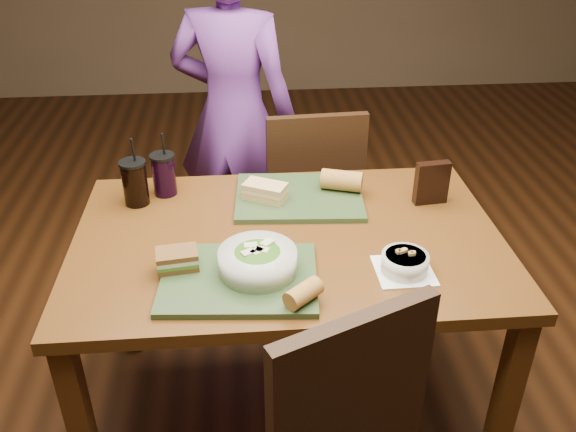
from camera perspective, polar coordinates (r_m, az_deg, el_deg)
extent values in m
plane|color=#381C0B|center=(2.35, 0.00, -17.48)|extent=(6.00, 6.00, 0.00)
cube|color=#542F10|center=(1.97, 19.50, -16.68)|extent=(0.06, 0.06, 0.71)
cube|color=#542F10|center=(2.43, -15.10, -5.54)|extent=(0.06, 0.06, 0.71)
cube|color=#542F10|center=(2.49, 13.17, -4.21)|extent=(0.06, 0.06, 0.71)
cube|color=#542F10|center=(1.87, 0.00, -2.38)|extent=(1.30, 0.85, 0.04)
cube|color=black|center=(1.43, 5.90, -16.96)|extent=(0.39, 0.20, 0.48)
cube|color=black|center=(2.69, 2.07, 1.10)|extent=(0.41, 0.41, 0.04)
cube|color=black|center=(2.42, 2.67, 4.22)|extent=(0.39, 0.06, 0.47)
cube|color=black|center=(2.65, -1.22, -4.96)|extent=(0.04, 0.04, 0.40)
cube|color=black|center=(2.69, 5.96, -4.59)|extent=(0.04, 0.04, 0.40)
cube|color=black|center=(2.93, -1.65, -1.14)|extent=(0.04, 0.04, 0.40)
cube|color=black|center=(2.97, 4.84, -0.85)|extent=(0.04, 0.04, 0.40)
imported|color=#5F2B78|center=(2.70, -5.08, 9.31)|extent=(0.65, 0.53, 1.53)
cube|color=#2C4121|center=(1.67, -4.60, -5.86)|extent=(0.44, 0.35, 0.02)
cube|color=#2C4121|center=(2.05, 1.04, 1.80)|extent=(0.44, 0.35, 0.02)
cylinder|color=silver|center=(1.66, -2.86, -4.24)|extent=(0.21, 0.21, 0.06)
ellipsoid|color=#427219|center=(1.65, -2.87, -3.88)|extent=(0.18, 0.18, 0.05)
cube|color=beige|center=(1.63, -3.76, -3.46)|extent=(0.04, 0.04, 0.01)
cube|color=beige|center=(1.64, -2.44, -3.23)|extent=(0.04, 0.04, 0.01)
cube|color=beige|center=(1.63, -2.93, -3.32)|extent=(0.04, 0.04, 0.01)
cube|color=beige|center=(1.67, -1.97, -2.53)|extent=(0.04, 0.04, 0.01)
cube|color=beige|center=(1.66, -3.51, -2.80)|extent=(0.04, 0.03, 0.01)
cube|color=white|center=(1.73, 10.78, -5.05)|extent=(0.16, 0.16, 0.00)
cylinder|color=silver|center=(1.72, 10.87, -4.30)|extent=(0.13, 0.13, 0.05)
cylinder|color=black|center=(1.70, 10.94, -3.75)|extent=(0.11, 0.11, 0.01)
cube|color=#B28947|center=(1.70, 10.31, -3.29)|extent=(0.02, 0.02, 0.01)
cube|color=#B28947|center=(1.70, 11.61, -3.42)|extent=(0.01, 0.01, 0.01)
cube|color=#B28947|center=(1.70, 11.43, -3.49)|extent=(0.01, 0.01, 0.01)
cube|color=#B28947|center=(1.70, 10.49, -3.30)|extent=(0.02, 0.02, 0.01)
cube|color=#B28947|center=(1.71, 10.85, -3.16)|extent=(0.02, 0.02, 0.01)
cube|color=#593819|center=(1.71, -10.27, -4.52)|extent=(0.12, 0.09, 0.02)
cube|color=#3F721E|center=(1.70, -10.31, -4.16)|extent=(0.12, 0.09, 0.01)
cube|color=beige|center=(1.70, -10.35, -3.85)|extent=(0.12, 0.09, 0.01)
cube|color=#593819|center=(1.69, -10.39, -3.47)|extent=(0.12, 0.09, 0.02)
cube|color=tan|center=(2.01, -2.14, 1.89)|extent=(0.16, 0.13, 0.02)
cube|color=orange|center=(2.01, -2.15, 2.20)|extent=(0.16, 0.13, 0.01)
cube|color=beige|center=(2.00, -2.15, 2.40)|extent=(0.16, 0.13, 0.01)
cube|color=tan|center=(2.00, -2.16, 2.79)|extent=(0.16, 0.13, 0.02)
cylinder|color=#AD7533|center=(1.55, 1.45, -7.24)|extent=(0.11, 0.11, 0.05)
cylinder|color=#AD7533|center=(2.07, 5.05, 3.34)|extent=(0.15, 0.11, 0.07)
cylinder|color=black|center=(2.06, -14.11, 2.93)|extent=(0.08, 0.08, 0.14)
cylinder|color=black|center=(2.02, -14.38, 4.84)|extent=(0.09, 0.09, 0.01)
cylinder|color=black|center=(2.00, -14.27, 5.92)|extent=(0.01, 0.02, 0.09)
cylinder|color=black|center=(2.10, -11.52, 3.72)|extent=(0.08, 0.08, 0.14)
cylinder|color=black|center=(2.07, -11.73, 5.52)|extent=(0.08, 0.08, 0.01)
cylinder|color=black|center=(2.05, -11.60, 6.53)|extent=(0.01, 0.02, 0.09)
cube|color=black|center=(2.05, 13.29, 3.03)|extent=(0.11, 0.05, 0.14)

